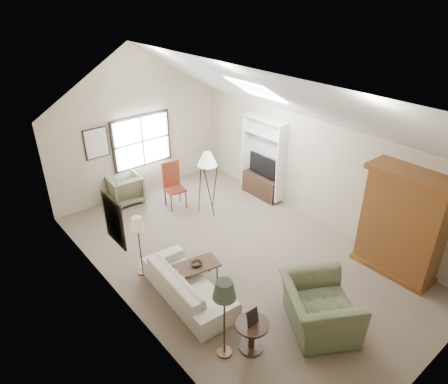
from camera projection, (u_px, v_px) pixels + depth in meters
room_shell at (238, 111)px, 7.13m from camera, size 5.01×8.01×4.00m
window at (142, 141)px, 10.69m from camera, size 1.72×0.08×1.42m
skylight at (256, 90)px, 8.46m from camera, size 0.80×1.20×0.52m
wall_art at (104, 178)px, 8.08m from camera, size 1.97×3.71×0.88m
armoire at (403, 224)px, 7.72m from camera, size 0.60×1.50×2.20m
tv_alcove at (263, 157)px, 10.50m from camera, size 0.32×1.30×2.10m
media_console at (261, 186)px, 10.89m from camera, size 0.34×1.18×0.60m
tv_panel at (262, 165)px, 10.60m from camera, size 0.05×0.90×0.55m
sofa at (188, 284)px, 7.36m from camera, size 0.97×2.19×0.63m
armchair_near at (318, 307)px, 6.70m from camera, size 1.65×1.70×0.84m
armchair_far at (125, 189)px, 10.57m from camera, size 0.89×0.91×0.77m
coffee_table at (197, 273)px, 7.78m from camera, size 0.93×0.63×0.44m
bowl at (197, 263)px, 7.67m from camera, size 0.24×0.24×0.05m
side_table at (252, 336)px, 6.35m from camera, size 0.57×0.57×0.54m
side_chair at (175, 186)px, 10.24m from camera, size 0.55×0.55×1.20m
tripod_lamp at (208, 183)px, 9.88m from camera, size 0.62×0.62×1.67m
dark_lamp at (224, 319)px, 6.04m from camera, size 0.38×0.38×1.49m
tan_lamp at (140, 245)px, 7.84m from camera, size 0.29×0.29×1.34m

